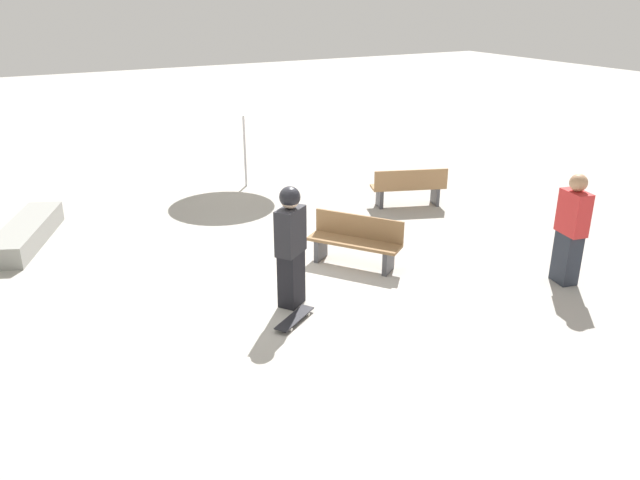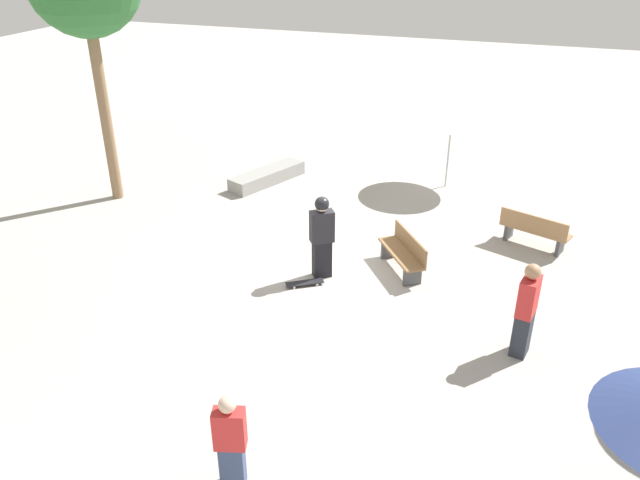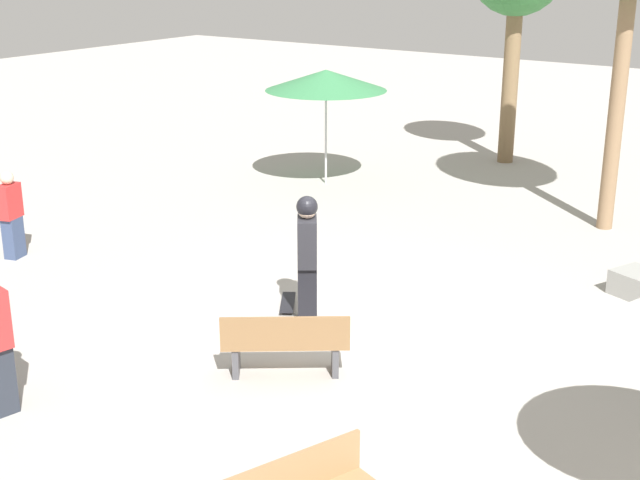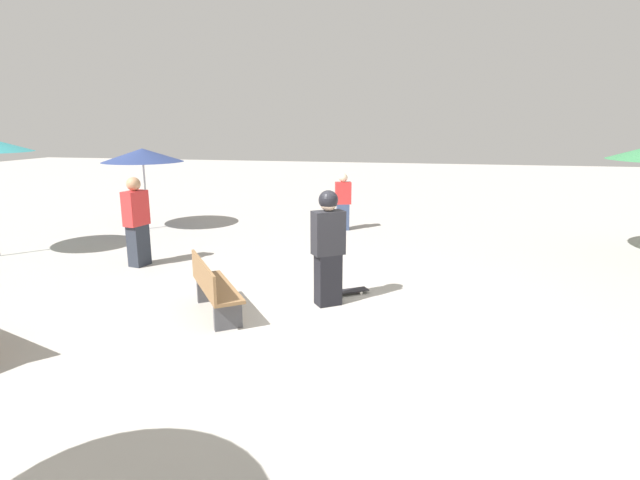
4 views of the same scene
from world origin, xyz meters
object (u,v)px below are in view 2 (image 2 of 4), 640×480
(concrete_ledge, at_px, (267,176))
(bench_far, at_px, (404,253))
(skateboard, at_px, (305,283))
(bystander_watching, at_px, (526,310))
(shade_umbrella_white, at_px, (452,115))
(skater_main, at_px, (322,234))
(bench_near, at_px, (534,230))
(bystander_far, at_px, (231,443))

(concrete_ledge, distance_m, bench_far, 6.13)
(concrete_ledge, bearing_deg, skateboard, 121.38)
(bystander_watching, bearing_deg, shade_umbrella_white, -149.67)
(concrete_ledge, relative_size, bystander_watching, 1.42)
(skater_main, distance_m, skateboard, 1.08)
(skater_main, xyz_separation_m, bench_near, (-4.23, -2.90, -0.57))
(shade_umbrella_white, distance_m, bystander_watching, 7.87)
(concrete_ledge, xyz_separation_m, bystander_far, (-4.00, 10.22, 0.57))
(bench_far, relative_size, bystander_watching, 0.86)
(bench_near, bearing_deg, skater_main, -125.62)
(bench_near, bearing_deg, bystander_watching, -70.39)
(bench_near, relative_size, bystander_watching, 0.92)
(bench_far, bearing_deg, concrete_ledge, 16.44)
(bench_far, relative_size, shade_umbrella_white, 0.66)
(concrete_ledge, xyz_separation_m, shade_umbrella_white, (-4.96, -1.45, 1.92))
(shade_umbrella_white, bearing_deg, bystander_far, 85.30)
(skateboard, bearing_deg, concrete_ledge, -92.10)
(skater_main, height_order, concrete_ledge, skater_main)
(skateboard, bearing_deg, bench_near, -175.92)
(skateboard, xyz_separation_m, concrete_ledge, (3.07, -5.03, 0.14))
(skateboard, distance_m, bystander_far, 5.32)
(bench_far, xyz_separation_m, bystander_far, (0.87, 6.50, 0.34))
(skater_main, bearing_deg, concrete_ledge, -89.62)
(concrete_ledge, xyz_separation_m, bystander_watching, (-7.47, 5.92, 0.71))
(skater_main, height_order, shade_umbrella_white, shade_umbrella_white)
(bench_near, height_order, shade_umbrella_white, shade_umbrella_white)
(skateboard, distance_m, bench_near, 5.60)
(shade_umbrella_white, relative_size, bystander_far, 1.52)
(shade_umbrella_white, distance_m, bystander_far, 11.79)
(skateboard, distance_m, bench_far, 2.26)
(concrete_ledge, relative_size, shade_umbrella_white, 1.10)
(skateboard, distance_m, shade_umbrella_white, 7.06)
(skater_main, height_order, bench_far, skater_main)
(bench_near, relative_size, bystander_far, 1.08)
(concrete_ledge, distance_m, bench_near, 7.68)
(skater_main, relative_size, bench_near, 1.11)
(skateboard, relative_size, bench_near, 0.47)
(shade_umbrella_white, height_order, bystander_far, shade_umbrella_white)
(bench_far, bearing_deg, shade_umbrella_white, -37.20)
(shade_umbrella_white, relative_size, bystander_watching, 1.29)
(concrete_ledge, bearing_deg, shade_umbrella_white, -163.72)
(skateboard, height_order, bench_near, bench_near)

